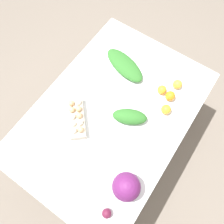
% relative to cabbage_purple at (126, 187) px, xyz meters
% --- Properties ---
extents(ground_plane, '(8.00, 8.00, 0.00)m').
position_rel_cabbage_purple_xyz_m(ground_plane, '(-0.37, -0.36, -0.82)').
color(ground_plane, '#70665B').
extents(dining_table, '(1.49, 1.03, 0.74)m').
position_rel_cabbage_purple_xyz_m(dining_table, '(-0.37, -0.36, -0.17)').
color(dining_table, silver).
rests_on(dining_table, ground_plane).
extents(cabbage_purple, '(0.18, 0.18, 0.18)m').
position_rel_cabbage_purple_xyz_m(cabbage_purple, '(0.00, 0.00, 0.00)').
color(cabbage_purple, '#601E5B').
rests_on(cabbage_purple, dining_table).
extents(egg_carton, '(0.29, 0.28, 0.09)m').
position_rel_cabbage_purple_xyz_m(egg_carton, '(-0.19, -0.54, -0.04)').
color(egg_carton, beige).
rests_on(egg_carton, dining_table).
extents(greens_bunch_chard, '(0.25, 0.40, 0.07)m').
position_rel_cabbage_purple_xyz_m(greens_bunch_chard, '(-0.75, -0.50, -0.05)').
color(greens_bunch_chard, '#2D6B28').
rests_on(greens_bunch_chard, dining_table).
extents(greens_bunch_beet_tops, '(0.21, 0.27, 0.08)m').
position_rel_cabbage_purple_xyz_m(greens_bunch_beet_tops, '(-0.41, -0.23, -0.05)').
color(greens_bunch_beet_tops, '#2D6B28').
rests_on(greens_bunch_beet_tops, dining_table).
extents(beet_root, '(0.06, 0.06, 0.06)m').
position_rel_cabbage_purple_xyz_m(beet_root, '(0.19, -0.01, -0.06)').
color(beet_root, '#5B1933').
rests_on(beet_root, dining_table).
extents(orange_0, '(0.07, 0.07, 0.07)m').
position_rel_cabbage_purple_xyz_m(orange_0, '(-0.73, -0.15, -0.05)').
color(orange_0, orange).
rests_on(orange_0, dining_table).
extents(orange_1, '(0.07, 0.07, 0.07)m').
position_rel_cabbage_purple_xyz_m(orange_1, '(-0.60, -0.05, -0.05)').
color(orange_1, orange).
rests_on(orange_1, dining_table).
extents(orange_2, '(0.07, 0.07, 0.07)m').
position_rel_cabbage_purple_xyz_m(orange_2, '(-0.83, -0.08, -0.05)').
color(orange_2, '#F9A833').
rests_on(orange_2, dining_table).
extents(orange_3, '(0.07, 0.07, 0.07)m').
position_rel_cabbage_purple_xyz_m(orange_3, '(-0.71, -0.08, -0.05)').
color(orange_3, orange).
rests_on(orange_3, dining_table).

